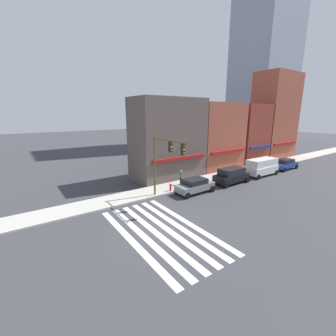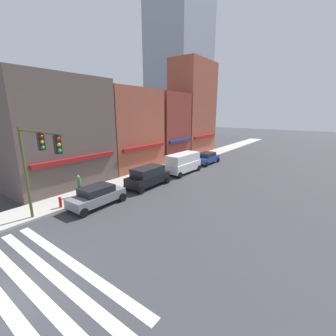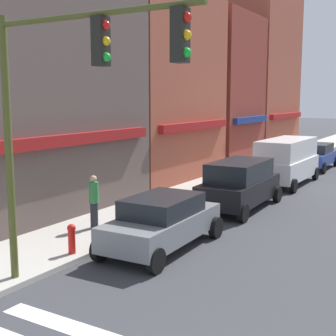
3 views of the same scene
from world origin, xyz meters
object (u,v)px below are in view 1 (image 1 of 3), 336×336
object	(u,v)px
traffic_signal	(165,156)
fire_hydrant	(171,187)
suv_black	(231,175)
van_white	(262,166)
sedan_grey	(195,185)
sedan_blue	(285,164)
pedestrian_green_top	(181,177)

from	to	relation	value
traffic_signal	fire_hydrant	world-z (taller)	traffic_signal
suv_black	van_white	distance (m)	6.29
traffic_signal	fire_hydrant	bearing A→B (deg)	43.03
sedan_grey	suv_black	distance (m)	5.92
sedan_blue	pedestrian_green_top	size ratio (longest dim) A/B	2.49
suv_black	sedan_blue	distance (m)	12.49
sedan_blue	sedan_grey	bearing A→B (deg)	179.90
traffic_signal	fire_hydrant	distance (m)	4.79
van_white	sedan_blue	xyz separation A→B (m)	(6.21, 0.00, -0.44)
suv_black	pedestrian_green_top	bearing A→B (deg)	151.88
sedan_grey	pedestrian_green_top	distance (m)	2.86
traffic_signal	sedan_grey	distance (m)	5.49
traffic_signal	van_white	distance (m)	16.57
sedan_blue	pedestrian_green_top	distance (m)	18.34
fire_hydrant	suv_black	bearing A→B (deg)	-12.06
sedan_grey	sedan_blue	size ratio (longest dim) A/B	1.01
traffic_signal	sedan_blue	size ratio (longest dim) A/B	1.42
traffic_signal	sedan_grey	xyz separation A→B (m)	(4.05, 0.17, -3.70)
traffic_signal	sedan_grey	size ratio (longest dim) A/B	1.41
traffic_signal	van_white	bearing A→B (deg)	0.61
suv_black	pedestrian_green_top	xyz separation A→B (m)	(-5.63, 2.84, 0.04)
van_white	pedestrian_green_top	xyz separation A→B (m)	(-11.91, 2.84, -0.21)
sedan_blue	suv_black	bearing A→B (deg)	179.90
traffic_signal	pedestrian_green_top	size ratio (longest dim) A/B	3.53
suv_black	fire_hydrant	xyz separation A→B (m)	(-7.95, 1.70, -0.42)
fire_hydrant	van_white	bearing A→B (deg)	-6.81
suv_black	fire_hydrant	bearing A→B (deg)	166.56
van_white	fire_hydrant	bearing A→B (deg)	174.14
sedan_grey	suv_black	bearing A→B (deg)	-1.59
suv_black	pedestrian_green_top	size ratio (longest dim) A/B	2.68
traffic_signal	van_white	xyz separation A→B (m)	(16.24, 0.17, -3.26)
suv_black	van_white	world-z (taller)	van_white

